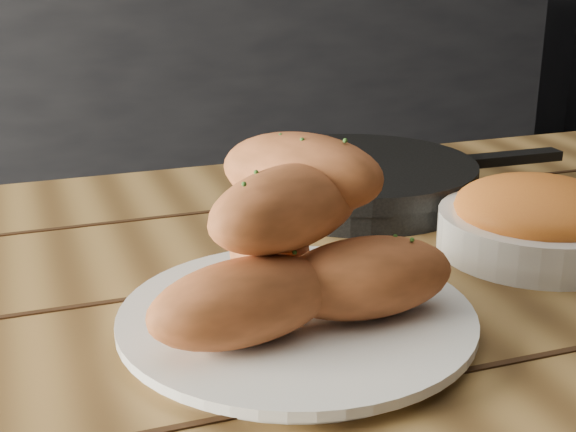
# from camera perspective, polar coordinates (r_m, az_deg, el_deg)

# --- Properties ---
(counter) EXTENTS (2.80, 0.60, 0.90)m
(counter) POSITION_cam_1_polar(r_m,az_deg,el_deg) (2.49, -14.61, 4.92)
(counter) COLOR black
(counter) RESTS_ON ground
(table) EXTENTS (1.43, 0.98, 0.75)m
(table) POSITION_cam_1_polar(r_m,az_deg,el_deg) (0.69, 2.23, -14.81)
(table) COLOR olive
(table) RESTS_ON ground
(plate) EXTENTS (0.28, 0.28, 0.02)m
(plate) POSITION_cam_1_polar(r_m,az_deg,el_deg) (0.63, 0.61, -7.49)
(plate) COLOR silver
(plate) RESTS_ON table
(bread_rolls) EXTENTS (0.25, 0.20, 0.13)m
(bread_rolls) POSITION_cam_1_polar(r_m,az_deg,el_deg) (0.61, 0.41, -1.92)
(bread_rolls) COLOR #B85E33
(bread_rolls) RESTS_ON plate
(skillet) EXTENTS (0.41, 0.28, 0.05)m
(skillet) POSITION_cam_1_polar(r_m,az_deg,el_deg) (0.94, 5.07, 2.62)
(skillet) COLOR black
(skillet) RESTS_ON table
(bowl) EXTENTS (0.19, 0.19, 0.07)m
(bowl) POSITION_cam_1_polar(r_m,az_deg,el_deg) (0.81, 17.30, -0.29)
(bowl) COLOR white
(bowl) RESTS_ON table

